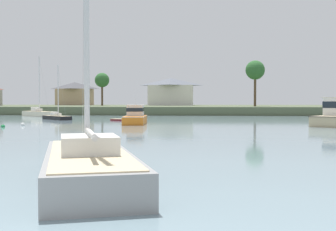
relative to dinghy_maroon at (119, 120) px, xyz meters
The scene contains 12 objects.
far_shore_bank 51.81m from the dinghy_maroon, 80.62° to the left, with size 189.71×55.53×1.64m, color #4C563D.
dinghy_maroon is the anchor object (origin of this frame).
sailboat_black 10.53m from the dinghy_maroon, 163.01° to the left, with size 5.78×6.00×8.52m.
cruiser_orange 8.73m from the dinghy_maroon, 65.65° to the right, with size 2.99×8.39×4.23m.
sailboat_grey 48.07m from the dinghy_maroon, 80.15° to the right, with size 5.70×10.12×13.94m.
sailboat_cream 25.26m from the dinghy_maroon, 136.93° to the left, with size 7.67×7.14×11.53m.
mooring_buoy_white 15.66m from the dinghy_maroon, 122.88° to the right, with size 0.49×0.49×0.54m.
mooring_buoy_green 19.02m from the dinghy_maroon, 118.79° to the right, with size 0.42×0.42×0.48m.
shore_tree_far_left 45.68m from the dinghy_maroon, 59.19° to the left, with size 4.24×4.24×10.11m.
shore_tree_center_left 54.87m from the dinghy_maroon, 105.75° to the left, with size 3.75×3.75×8.46m.
cottage_hillside 59.51m from the dinghy_maroon, 87.46° to the left, with size 12.64×9.41×7.37m.
cottage_eastern 67.85m from the dinghy_maroon, 111.80° to the left, with size 10.23×6.88×6.53m.
Camera 1 is at (3.77, -6.46, 2.73)m, focal length 48.09 mm.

